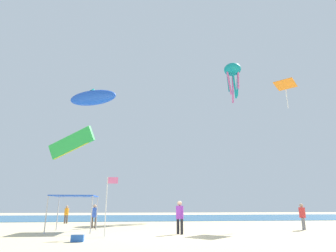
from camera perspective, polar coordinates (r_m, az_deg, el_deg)
ground at (r=16.85m, az=0.56°, el=-21.46°), size 110.00×110.00×0.10m
ocean_strip at (r=42.46m, az=-4.09°, el=-17.94°), size 110.00×22.15×0.03m
canopy_tent at (r=20.03m, az=-18.29°, el=-13.58°), size 2.70×2.76×2.25m
person_near_tent at (r=17.57m, az=2.39°, el=-17.45°), size 0.45×0.45×1.88m
person_leftmost at (r=22.63m, az=25.52°, el=-15.81°), size 0.42×0.42×1.76m
person_rightmost at (r=22.82m, az=-14.66°, el=-16.85°), size 0.43×0.41×1.71m
person_far_shore at (r=29.63m, az=-19.84°, el=-16.20°), size 0.39×0.39×1.63m
banner_flag at (r=16.35m, az=-12.06°, el=-14.35°), size 0.61×0.06×3.15m
cooler_box at (r=14.64m, az=-17.82°, el=-20.72°), size 0.57×0.37×0.35m
kite_octopus_teal at (r=45.90m, az=12.92°, el=10.72°), size 3.67×3.67×6.15m
kite_parafoil_green at (r=27.99m, az=-18.96°, el=-3.33°), size 4.59×2.21×2.97m
kite_diamond_orange at (r=30.41m, az=22.64°, el=7.53°), size 2.57×2.57×2.65m
kite_inflatable_blue at (r=37.69m, az=-14.98°, el=5.56°), size 6.98×4.89×2.69m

